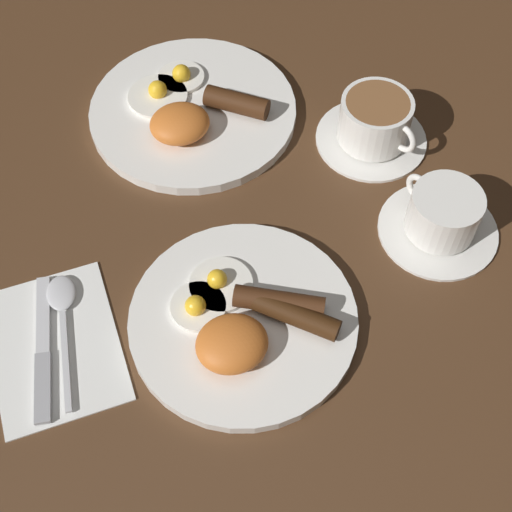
% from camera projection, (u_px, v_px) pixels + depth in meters
% --- Properties ---
extents(ground_plane, '(3.00, 3.00, 0.00)m').
position_uv_depth(ground_plane, '(243.00, 323.00, 0.82)').
color(ground_plane, '#4C301C').
extents(breakfast_plate_near, '(0.26, 0.26, 0.05)m').
position_uv_depth(breakfast_plate_near, '(244.00, 321.00, 0.81)').
color(breakfast_plate_near, white).
rests_on(breakfast_plate_near, ground_plane).
extents(breakfast_plate_far, '(0.29, 0.29, 0.05)m').
position_uv_depth(breakfast_plate_far, '(192.00, 111.00, 0.99)').
color(breakfast_plate_far, white).
rests_on(breakfast_plate_far, ground_plane).
extents(teacup_near, '(0.15, 0.15, 0.07)m').
position_uv_depth(teacup_near, '(442.00, 217.00, 0.87)').
color(teacup_near, white).
rests_on(teacup_near, ground_plane).
extents(teacup_far, '(0.15, 0.15, 0.07)m').
position_uv_depth(teacup_far, '(374.00, 124.00, 0.95)').
color(teacup_far, white).
rests_on(teacup_far, ground_plane).
extents(napkin, '(0.15, 0.19, 0.01)m').
position_uv_depth(napkin, '(55.00, 345.00, 0.80)').
color(napkin, white).
rests_on(napkin, ground_plane).
extents(knife, '(0.04, 0.18, 0.01)m').
position_uv_depth(knife, '(43.00, 355.00, 0.79)').
color(knife, silver).
rests_on(knife, napkin).
extents(spoon, '(0.04, 0.17, 0.01)m').
position_uv_depth(spoon, '(62.00, 306.00, 0.82)').
color(spoon, silver).
rests_on(spoon, napkin).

